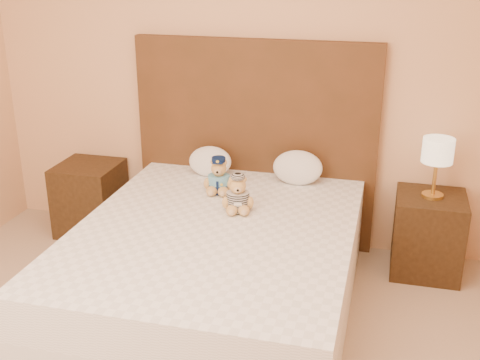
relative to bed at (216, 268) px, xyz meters
name	(u,v)px	position (x,y,z in m)	size (l,w,h in m)	color
room_walls	(157,19)	(0.00, -0.74, 1.53)	(4.04, 4.52, 2.72)	#E2AA7B
bed	(216,268)	(0.00, 0.00, 0.00)	(1.60, 2.00, 0.55)	white
headboard	(255,144)	(0.00, 1.01, 0.47)	(1.75, 0.08, 1.50)	#532F19
nightstand_left	(90,198)	(-1.25, 0.80, 0.00)	(0.45, 0.45, 0.55)	#3B2612
nightstand_right	(428,234)	(1.25, 0.80, 0.00)	(0.45, 0.45, 0.55)	#3B2612
lamp	(438,153)	(1.25, 0.80, 0.57)	(0.20, 0.20, 0.40)	gold
teddy_police	(219,175)	(-0.13, 0.52, 0.40)	(0.21, 0.20, 0.24)	#BC8049
teddy_prisoner	(238,194)	(0.07, 0.26, 0.39)	(0.21, 0.20, 0.23)	#BC8049
pillow_left	(210,160)	(-0.29, 0.83, 0.39)	(0.31, 0.20, 0.22)	white
pillow_right	(298,166)	(0.35, 0.83, 0.40)	(0.34, 0.22, 0.24)	white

